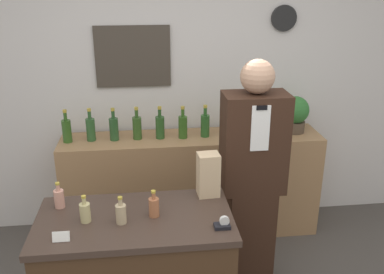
{
  "coord_description": "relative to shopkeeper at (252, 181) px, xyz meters",
  "views": [
    {
      "loc": [
        -0.3,
        -1.69,
        2.23
      ],
      "look_at": [
        0.03,
        1.1,
        1.16
      ],
      "focal_mm": 40.0,
      "sensor_mm": 36.0,
      "label": 1
    }
  ],
  "objects": [
    {
      "name": "shelf_bottle_8",
      "position": [
        0.16,
        0.78,
        0.17
      ],
      "size": [
        0.08,
        0.08,
        0.28
      ],
      "color": "#354E1E",
      "rests_on": "back_shelf"
    },
    {
      "name": "shelf_bottle_5",
      "position": [
        -0.42,
        0.74,
        0.17
      ],
      "size": [
        0.08,
        0.08,
        0.28
      ],
      "color": "#30591E",
      "rests_on": "back_shelf"
    },
    {
      "name": "shelf_bottle_9",
      "position": [
        0.35,
        0.77,
        0.17
      ],
      "size": [
        0.08,
        0.08,
        0.28
      ],
      "color": "#2D4C28",
      "rests_on": "back_shelf"
    },
    {
      "name": "shelf_bottle_4",
      "position": [
        -0.61,
        0.76,
        0.17
      ],
      "size": [
        0.08,
        0.08,
        0.28
      ],
      "color": "#274F21",
      "rests_on": "back_shelf"
    },
    {
      "name": "paper_bag",
      "position": [
        -0.35,
        -0.24,
        0.19
      ],
      "size": [
        0.14,
        0.12,
        0.28
      ],
      "color": "tan",
      "rests_on": "display_counter"
    },
    {
      "name": "shelf_bottle_0",
      "position": [
        -1.38,
        0.76,
        0.17
      ],
      "size": [
        0.08,
        0.08,
        0.28
      ],
      "color": "#2E561E",
      "rests_on": "back_shelf"
    },
    {
      "name": "shelf_bottle_1",
      "position": [
        -1.19,
        0.77,
        0.17
      ],
      "size": [
        0.08,
        0.08,
        0.28
      ],
      "color": "#2A5328",
      "rests_on": "back_shelf"
    },
    {
      "name": "shelf_bottle_2",
      "position": [
        -0.99,
        0.76,
        0.17
      ],
      "size": [
        0.08,
        0.08,
        0.28
      ],
      "color": "#264D26",
      "rests_on": "back_shelf"
    },
    {
      "name": "counter_bottle_1",
      "position": [
        -1.09,
        -0.48,
        0.11
      ],
      "size": [
        0.06,
        0.06,
        0.17
      ],
      "color": "tan",
      "rests_on": "display_counter"
    },
    {
      "name": "potted_plant",
      "position": [
        0.57,
        0.78,
        0.24
      ],
      "size": [
        0.24,
        0.24,
        0.32
      ],
      "color": "#4C3D2D",
      "rests_on": "back_shelf"
    },
    {
      "name": "price_card_left",
      "position": [
        -1.2,
        -0.66,
        0.08
      ],
      "size": [
        0.09,
        0.02,
        0.06
      ],
      "color": "white",
      "rests_on": "display_counter"
    },
    {
      "name": "shelf_bottle_3",
      "position": [
        -0.8,
        0.77,
        0.17
      ],
      "size": [
        0.08,
        0.08,
        0.28
      ],
      "color": "#2E501F",
      "rests_on": "back_shelf"
    },
    {
      "name": "shelf_bottle_7",
      "position": [
        -0.03,
        0.74,
        0.17
      ],
      "size": [
        0.08,
        0.08,
        0.28
      ],
      "color": "#33551C",
      "rests_on": "back_shelf"
    },
    {
      "name": "back_wall",
      "position": [
        -0.44,
        1.04,
        0.49
      ],
      "size": [
        5.2,
        0.09,
        2.7
      ],
      "color": "silver",
      "rests_on": "ground_plane"
    },
    {
      "name": "tape_dispenser",
      "position": [
        -0.33,
        -0.63,
        0.07
      ],
      "size": [
        0.09,
        0.06,
        0.07
      ],
      "color": "black",
      "rests_on": "display_counter"
    },
    {
      "name": "shopkeeper",
      "position": [
        0.0,
        0.0,
        0.0
      ],
      "size": [
        0.44,
        0.27,
        1.73
      ],
      "color": "#331E14",
      "rests_on": "ground_plane"
    },
    {
      "name": "counter_bottle_0",
      "position": [
        -1.27,
        -0.3,
        0.11
      ],
      "size": [
        0.06,
        0.06,
        0.17
      ],
      "color": "tan",
      "rests_on": "display_counter"
    },
    {
      "name": "counter_bottle_3",
      "position": [
        -0.7,
        -0.46,
        0.11
      ],
      "size": [
        0.06,
        0.06,
        0.17
      ],
      "color": "#A4623E",
      "rests_on": "display_counter"
    },
    {
      "name": "back_shelf",
      "position": [
        -0.34,
        0.76,
        -0.4
      ],
      "size": [
        2.24,
        0.44,
        0.93
      ],
      "color": "#9E754C",
      "rests_on": "ground_plane"
    },
    {
      "name": "shelf_bottle_6",
      "position": [
        -0.23,
        0.76,
        0.17
      ],
      "size": [
        0.08,
        0.08,
        0.28
      ],
      "color": "#295724",
      "rests_on": "back_shelf"
    },
    {
      "name": "counter_bottle_2",
      "position": [
        -0.89,
        -0.51,
        0.11
      ],
      "size": [
        0.06,
        0.06,
        0.17
      ],
      "color": "tan",
      "rests_on": "display_counter"
    }
  ]
}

